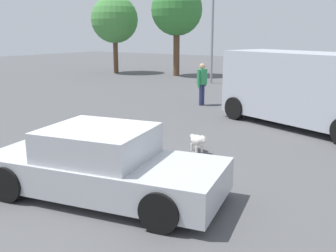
{
  "coord_description": "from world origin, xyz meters",
  "views": [
    {
      "loc": [
        4.96,
        -4.98,
        2.87
      ],
      "look_at": [
        0.32,
        1.74,
        0.9
      ],
      "focal_mm": 41.37,
      "sensor_mm": 36.0,
      "label": 1
    }
  ],
  "objects_px": {
    "sedan_foreground": "(103,165)",
    "light_post_near": "(213,5)",
    "van_white": "(304,87)",
    "dog": "(198,140)",
    "pedestrian": "(202,80)"
  },
  "relations": [
    {
      "from": "van_white",
      "to": "light_post_near",
      "type": "distance_m",
      "value": 11.35
    },
    {
      "from": "pedestrian",
      "to": "light_post_near",
      "type": "bearing_deg",
      "value": 118.01
    },
    {
      "from": "sedan_foreground",
      "to": "dog",
      "type": "distance_m",
      "value": 3.27
    },
    {
      "from": "light_post_near",
      "to": "van_white",
      "type": "bearing_deg",
      "value": -46.53
    },
    {
      "from": "dog",
      "to": "van_white",
      "type": "xyz_separation_m",
      "value": [
        1.31,
        4.19,
        0.94
      ]
    },
    {
      "from": "sedan_foreground",
      "to": "light_post_near",
      "type": "xyz_separation_m",
      "value": [
        -6.13,
        15.36,
        3.83
      ]
    },
    {
      "from": "sedan_foreground",
      "to": "light_post_near",
      "type": "relative_size",
      "value": 0.7
    },
    {
      "from": "sedan_foreground",
      "to": "light_post_near",
      "type": "bearing_deg",
      "value": 99.11
    },
    {
      "from": "van_white",
      "to": "dog",
      "type": "bearing_deg",
      "value": 91.85
    },
    {
      "from": "light_post_near",
      "to": "dog",
      "type": "bearing_deg",
      "value": -62.93
    },
    {
      "from": "dog",
      "to": "light_post_near",
      "type": "relative_size",
      "value": 0.09
    },
    {
      "from": "dog",
      "to": "pedestrian",
      "type": "xyz_separation_m",
      "value": [
        -3.1,
        5.6,
        0.71
      ]
    },
    {
      "from": "sedan_foreground",
      "to": "dog",
      "type": "xyz_separation_m",
      "value": [
        0.06,
        3.26,
        -0.29
      ]
    },
    {
      "from": "dog",
      "to": "light_post_near",
      "type": "height_order",
      "value": "light_post_near"
    },
    {
      "from": "sedan_foreground",
      "to": "van_white",
      "type": "relative_size",
      "value": 0.83
    }
  ]
}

